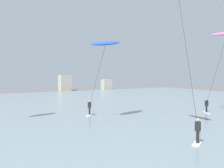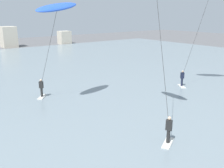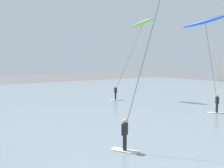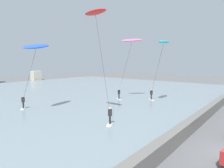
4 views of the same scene
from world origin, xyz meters
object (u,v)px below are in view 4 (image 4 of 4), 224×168
Objects in this scene: kitesurfer_cyan at (163,47)px; kitesurfer_pink at (131,45)px; kitesurfer_blue at (35,51)px; kitesurfer_red at (97,23)px.

kitesurfer_cyan is 5.03m from kitesurfer_pink.
kitesurfer_pink is 1.16× the size of kitesurfer_blue.
kitesurfer_red reaches higher than kitesurfer_blue.
kitesurfer_red is 1.25× the size of kitesurfer_cyan.
kitesurfer_red is 1.15× the size of kitesurfer_pink.
kitesurfer_pink is (10.64, 3.19, -1.24)m from kitesurfer_red.
kitesurfer_blue is (-13.69, 9.03, -0.75)m from kitesurfer_cyan.
kitesurfer_red is at bearing -70.37° from kitesurfer_blue.
kitesurfer_pink is at bearing 16.70° from kitesurfer_red.
kitesurfer_pink reaches higher than kitesurfer_blue.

